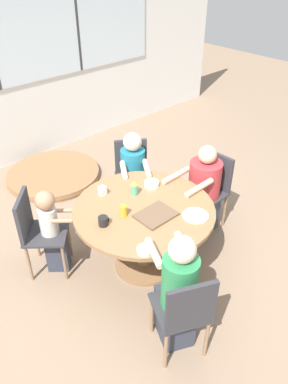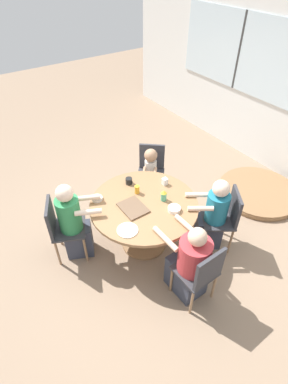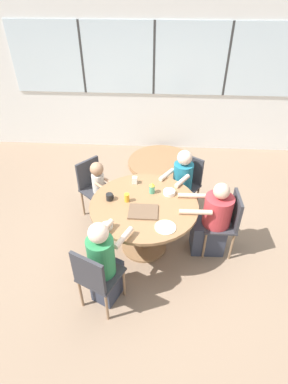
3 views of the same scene
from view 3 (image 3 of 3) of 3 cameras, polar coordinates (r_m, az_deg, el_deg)
The scene contains 20 objects.
ground_plane at distance 4.15m, azimuth 0.00°, elevation -10.22°, with size 16.00×16.00×0.00m, color #8C725B.
wall_back_with_windows at distance 5.94m, azimuth 1.88°, elevation 21.08°, with size 8.40×0.08×2.80m.
dining_table at distance 3.74m, azimuth 0.00°, elevation -4.09°, with size 1.33×1.33×0.74m.
chair_for_woman_green_shirt at distance 3.89m, azimuth 15.51°, elevation -4.97°, with size 0.41×0.41×0.88m.
chair_for_man_blue_shirt at distance 4.47m, azimuth 8.18°, elevation 2.31°, with size 0.56×0.56×0.88m.
chair_for_man_teal_shirt at distance 3.19m, azimuth -9.30°, elevation -15.51°, with size 0.53×0.53×0.88m.
chair_for_toddler at distance 4.41m, azimuth -9.68°, elevation 1.61°, with size 0.56×0.56×0.88m.
person_woman_green_shirt at distance 3.89m, azimuth 12.85°, elevation -5.69°, with size 0.67×0.38×1.06m.
person_man_blue_shirt at distance 4.37m, azimuth 7.02°, elevation 0.94°, with size 0.51×0.57×1.07m.
person_man_teal_shirt at distance 3.28m, azimuth -7.56°, elevation -13.72°, with size 0.47×0.57×1.13m.
person_toddler at distance 4.34m, azimuth -8.38°, elevation 0.18°, with size 0.36×0.34×0.94m.
food_tray_dark at distance 3.52m, azimuth -0.10°, elevation -3.77°, with size 0.34×0.27×0.02m.
coffee_mug at distance 3.71m, azimuth -6.54°, elevation -0.94°, with size 0.09×0.09×0.09m.
sippy_cup at distance 3.78m, azimuth 1.53°, elevation 0.79°, with size 0.07×0.07×0.15m.
juice_glass at distance 3.66m, azimuth -3.28°, elevation -1.08°, with size 0.06×0.06×0.11m.
milk_carton_small at distance 3.97m, azimuth -1.79°, elevation 2.28°, with size 0.06×0.06×0.09m.
bowl_white_shallow at distance 3.80m, azimuth 4.83°, elevation -0.05°, with size 0.15×0.15×0.05m.
bowl_cereal at distance 3.35m, azimuth -7.12°, elevation -6.48°, with size 0.14×0.14×0.04m.
plate_tortillas at distance 3.34m, azimuth 4.09°, elevation -6.72°, with size 0.24×0.24×0.01m.
folded_table_stack at distance 5.78m, azimuth 3.37°, elevation 5.58°, with size 1.29×1.29×0.09m.
Camera 3 is at (0.18, -2.82, 3.04)m, focal length 28.00 mm.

